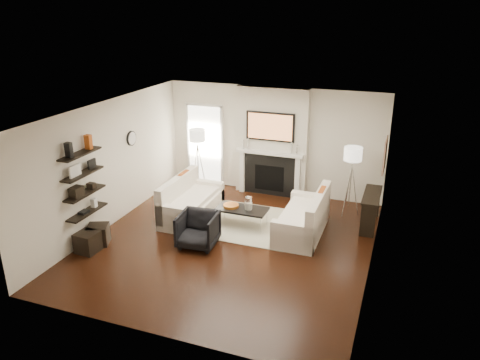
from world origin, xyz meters
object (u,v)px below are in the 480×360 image
(ottoman_near, at_px, (98,235))
(loveseat_left_base, at_px, (192,209))
(lamp_left_shade, at_px, (197,135))
(coffee_table, at_px, (242,209))
(armchair, at_px, (198,228))
(loveseat_right_base, at_px, (301,224))
(lamp_right_shade, at_px, (353,154))

(ottoman_near, bearing_deg, loveseat_left_base, 55.40)
(lamp_left_shade, bearing_deg, ottoman_near, -100.21)
(loveseat_left_base, height_order, coffee_table, same)
(armchair, bearing_deg, lamp_left_shade, 109.89)
(coffee_table, height_order, armchair, armchair)
(loveseat_right_base, xyz_separation_m, coffee_table, (-1.29, -0.10, 0.19))
(coffee_table, height_order, lamp_right_shade, lamp_right_shade)
(armchair, xyz_separation_m, lamp_left_shade, (-1.30, 2.82, 1.07))
(coffee_table, bearing_deg, loveseat_left_base, 178.39)
(armchair, height_order, ottoman_near, armchair)
(lamp_left_shade, bearing_deg, loveseat_left_base, -69.87)
(loveseat_left_base, xyz_separation_m, ottoman_near, (-1.23, -1.78, -0.01))
(lamp_right_shade, relative_size, ottoman_near, 1.00)
(loveseat_left_base, relative_size, lamp_right_shade, 4.50)
(loveseat_right_base, distance_m, lamp_right_shade, 1.99)
(loveseat_right_base, distance_m, ottoman_near, 4.16)
(coffee_table, bearing_deg, armchair, -114.85)
(loveseat_right_base, bearing_deg, loveseat_left_base, -178.48)
(coffee_table, bearing_deg, loveseat_right_base, 4.44)
(coffee_table, xyz_separation_m, armchair, (-0.52, -1.12, -0.02))
(lamp_left_shade, relative_size, ottoman_near, 1.00)
(armchair, distance_m, ottoman_near, 2.02)
(ottoman_near, bearing_deg, armchair, 18.03)
(lamp_right_shade, distance_m, ottoman_near, 5.67)
(loveseat_left_base, xyz_separation_m, coffee_table, (1.21, -0.03, 0.19))
(armchair, relative_size, lamp_left_shade, 1.90)
(lamp_left_shade, height_order, lamp_right_shade, same)
(lamp_right_shade, bearing_deg, loveseat_right_base, -120.49)
(lamp_left_shade, bearing_deg, lamp_right_shade, -3.72)
(loveseat_left_base, distance_m, loveseat_right_base, 2.50)
(coffee_table, xyz_separation_m, ottoman_near, (-2.44, -1.75, -0.20))
(armchair, bearing_deg, loveseat_right_base, 29.22)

